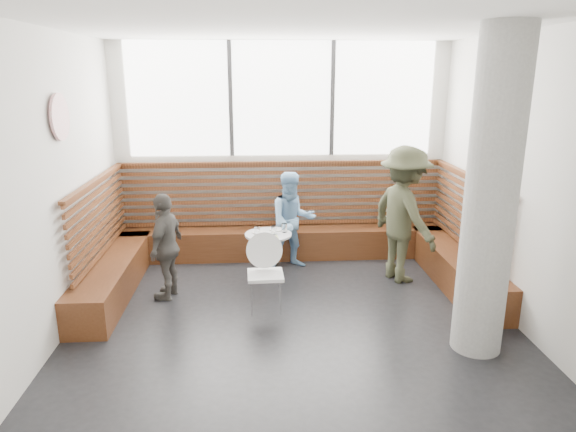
{
  "coord_description": "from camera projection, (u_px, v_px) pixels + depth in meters",
  "views": [
    {
      "loc": [
        -0.39,
        -5.24,
        2.76
      ],
      "look_at": [
        0.0,
        1.0,
        1.0
      ],
      "focal_mm": 32.0,
      "sensor_mm": 36.0,
      "label": 1
    }
  ],
  "objects": [
    {
      "name": "plate_far",
      "position": [
        276.0,
        229.0,
        7.1
      ],
      "size": [
        0.2,
        0.2,
        0.01
      ],
      "primitive_type": "cylinder",
      "color": "white",
      "rests_on": "cafe_table"
    },
    {
      "name": "room",
      "position": [
        294.0,
        186.0,
        5.38
      ],
      "size": [
        5.0,
        5.0,
        3.2
      ],
      "color": "silver",
      "rests_on": "ground"
    },
    {
      "name": "plate_near",
      "position": [
        259.0,
        232.0,
        6.98
      ],
      "size": [
        0.19,
        0.19,
        0.01
      ],
      "primitive_type": "cylinder",
      "color": "white",
      "rests_on": "cafe_table"
    },
    {
      "name": "cafe_chair",
      "position": [
        265.0,
        266.0,
        6.09
      ],
      "size": [
        0.44,
        0.43,
        0.91
      ],
      "rotation": [
        0.0,
        0.0,
        0.03
      ],
      "color": "white",
      "rests_on": "ground"
    },
    {
      "name": "booth",
      "position": [
        285.0,
        241.0,
        7.4
      ],
      "size": [
        5.0,
        2.5,
        1.44
      ],
      "color": "#482512",
      "rests_on": "ground"
    },
    {
      "name": "glass_right",
      "position": [
        284.0,
        228.0,
        6.99
      ],
      "size": [
        0.08,
        0.08,
        0.12
      ],
      "primitive_type": "cylinder",
      "color": "white",
      "rests_on": "cafe_table"
    },
    {
      "name": "adult_man",
      "position": [
        404.0,
        215.0,
        6.85
      ],
      "size": [
        1.07,
        1.36,
        1.84
      ],
      "primitive_type": "imported",
      "rotation": [
        0.0,
        0.0,
        1.94
      ],
      "color": "#3C3F2A",
      "rests_on": "ground"
    },
    {
      "name": "child_back",
      "position": [
        292.0,
        221.0,
        7.34
      ],
      "size": [
        0.78,
        0.66,
        1.41
      ],
      "primitive_type": "imported",
      "rotation": [
        0.0,
        0.0,
        0.2
      ],
      "color": "#7EAFDB",
      "rests_on": "ground"
    },
    {
      "name": "glass_mid",
      "position": [
        274.0,
        230.0,
        6.89
      ],
      "size": [
        0.07,
        0.07,
        0.12
      ],
      "primitive_type": "cylinder",
      "color": "white",
      "rests_on": "cafe_table"
    },
    {
      "name": "menu_card",
      "position": [
        271.0,
        237.0,
        6.77
      ],
      "size": [
        0.21,
        0.17,
        0.0
      ],
      "primitive_type": "cube",
      "rotation": [
        0.0,
        0.0,
        0.17
      ],
      "color": "#A5C64C",
      "rests_on": "cafe_table"
    },
    {
      "name": "glass_left",
      "position": [
        257.0,
        231.0,
        6.87
      ],
      "size": [
        0.07,
        0.07,
        0.11
      ],
      "primitive_type": "cylinder",
      "color": "white",
      "rests_on": "cafe_table"
    },
    {
      "name": "cafe_table",
      "position": [
        268.0,
        247.0,
        6.98
      ],
      "size": [
        0.63,
        0.63,
        0.65
      ],
      "color": "silver",
      "rests_on": "ground"
    },
    {
      "name": "wall_art",
      "position": [
        60.0,
        117.0,
        5.42
      ],
      "size": [
        0.03,
        0.5,
        0.5
      ],
      "primitive_type": "cylinder",
      "rotation": [
        0.0,
        1.57,
        0.0
      ],
      "color": "white",
      "rests_on": "room"
    },
    {
      "name": "concrete_column",
      "position": [
        491.0,
        198.0,
        4.91
      ],
      "size": [
        0.5,
        0.5,
        3.2
      ],
      "primitive_type": "cylinder",
      "color": "gray",
      "rests_on": "ground"
    },
    {
      "name": "child_left",
      "position": [
        166.0,
        246.0,
        6.36
      ],
      "size": [
        0.52,
        0.85,
        1.35
      ],
      "primitive_type": "imported",
      "rotation": [
        0.0,
        0.0,
        -1.83
      ],
      "color": "#504D49",
      "rests_on": "ground"
    }
  ]
}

